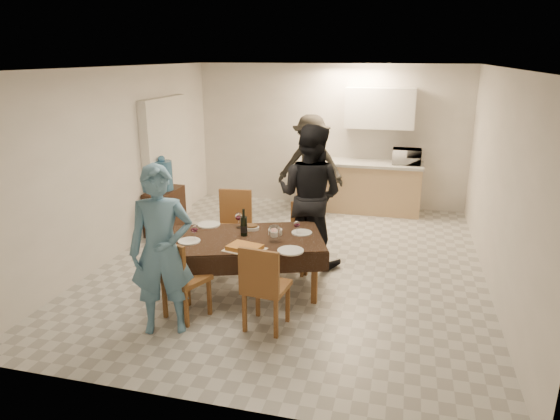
% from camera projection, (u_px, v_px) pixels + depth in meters
% --- Properties ---
extents(floor, '(5.00, 6.00, 0.02)m').
position_uv_depth(floor, '(293.00, 263.00, 6.87)').
color(floor, '#BABAB5').
rests_on(floor, ground).
extents(ceiling, '(5.00, 6.00, 0.02)m').
position_uv_depth(ceiling, '(295.00, 67.00, 6.10)').
color(ceiling, white).
rests_on(ceiling, wall_back).
extents(wall_back, '(5.00, 0.02, 2.60)m').
position_uv_depth(wall_back, '(330.00, 136.00, 9.26)').
color(wall_back, beige).
rests_on(wall_back, floor).
extents(wall_front, '(5.00, 0.02, 2.60)m').
position_uv_depth(wall_front, '(205.00, 258.00, 3.71)').
color(wall_front, beige).
rests_on(wall_front, floor).
extents(wall_left, '(0.02, 6.00, 2.60)m').
position_uv_depth(wall_left, '(122.00, 161.00, 7.08)').
color(wall_left, beige).
rests_on(wall_left, floor).
extents(wall_right, '(0.02, 6.00, 2.60)m').
position_uv_depth(wall_right, '(500.00, 183.00, 5.90)').
color(wall_right, beige).
rests_on(wall_right, floor).
extents(stub_partition, '(0.15, 1.40, 2.10)m').
position_uv_depth(stub_partition, '(167.00, 162.00, 8.24)').
color(stub_partition, silver).
rests_on(stub_partition, floor).
extents(kitchen_base_cabinet, '(2.20, 0.60, 0.86)m').
position_uv_depth(kitchen_base_cabinet, '(358.00, 188.00, 9.08)').
color(kitchen_base_cabinet, tan).
rests_on(kitchen_base_cabinet, floor).
extents(kitchen_worktop, '(2.24, 0.64, 0.05)m').
position_uv_depth(kitchen_worktop, '(359.00, 163.00, 8.95)').
color(kitchen_worktop, '#B0B0AA').
rests_on(kitchen_worktop, kitchen_base_cabinet).
extents(upper_cabinet, '(1.20, 0.34, 0.70)m').
position_uv_depth(upper_cabinet, '(380.00, 108.00, 8.72)').
color(upper_cabinet, white).
rests_on(upper_cabinet, wall_back).
extents(dining_table, '(2.01, 1.56, 0.69)m').
position_uv_depth(dining_table, '(247.00, 240.00, 5.89)').
color(dining_table, black).
rests_on(dining_table, floor).
extents(chair_near_left, '(0.55, 0.56, 0.50)m').
position_uv_depth(chair_near_left, '(182.00, 272.00, 5.25)').
color(chair_near_left, brown).
rests_on(chair_near_left, floor).
extents(chair_near_right, '(0.47, 0.47, 0.51)m').
position_uv_depth(chair_near_right, '(264.00, 280.00, 5.03)').
color(chair_near_right, brown).
rests_on(chair_near_right, floor).
extents(chair_far_left, '(0.49, 0.49, 0.54)m').
position_uv_depth(chair_far_left, '(230.00, 223.00, 6.61)').
color(chair_far_left, brown).
rests_on(chair_far_left, floor).
extents(chair_far_right, '(0.50, 0.51, 0.47)m').
position_uv_depth(chair_far_right, '(296.00, 234.00, 6.43)').
color(chair_far_right, brown).
rests_on(chair_far_right, floor).
extents(console, '(0.38, 0.76, 0.70)m').
position_uv_depth(console, '(165.00, 211.00, 8.00)').
color(console, black).
rests_on(console, floor).
extents(water_jug, '(0.31, 0.31, 0.46)m').
position_uv_depth(water_jug, '(163.00, 176.00, 7.82)').
color(water_jug, teal).
rests_on(water_jug, console).
extents(wine_bottle, '(0.08, 0.08, 0.33)m').
position_uv_depth(wine_bottle, '(244.00, 222.00, 5.89)').
color(wine_bottle, black).
rests_on(wine_bottle, dining_table).
extents(water_pitcher, '(0.12, 0.12, 0.19)m').
position_uv_depth(water_pitcher, '(274.00, 234.00, 5.72)').
color(water_pitcher, white).
rests_on(water_pitcher, dining_table).
extents(savoury_tart, '(0.48, 0.40, 0.05)m').
position_uv_depth(savoury_tart, '(245.00, 248.00, 5.49)').
color(savoury_tart, '#B78035').
rests_on(savoury_tart, dining_table).
extents(salad_bowl, '(0.17, 0.17, 0.06)m').
position_uv_depth(salad_bowl, '(275.00, 232.00, 5.96)').
color(salad_bowl, silver).
rests_on(salad_bowl, dining_table).
extents(mushroom_dish, '(0.21, 0.21, 0.04)m').
position_uv_depth(mushroom_dish, '(250.00, 228.00, 6.14)').
color(mushroom_dish, silver).
rests_on(mushroom_dish, dining_table).
extents(wine_glass_a, '(0.09, 0.09, 0.20)m').
position_uv_depth(wine_glass_a, '(195.00, 233.00, 5.75)').
color(wine_glass_a, white).
rests_on(wine_glass_a, dining_table).
extents(wine_glass_b, '(0.08, 0.08, 0.17)m').
position_uv_depth(wine_glass_b, '(297.00, 228.00, 5.95)').
color(wine_glass_b, white).
rests_on(wine_glass_b, dining_table).
extents(wine_glass_c, '(0.09, 0.09, 0.20)m').
position_uv_depth(wine_glass_c, '(239.00, 220.00, 6.17)').
color(wine_glass_c, white).
rests_on(wine_glass_c, dining_table).
extents(plate_near_left, '(0.26, 0.26, 0.01)m').
position_uv_depth(plate_near_left, '(189.00, 241.00, 5.74)').
color(plate_near_left, silver).
rests_on(plate_near_left, dining_table).
extents(plate_near_right, '(0.29, 0.29, 0.02)m').
position_uv_depth(plate_near_right, '(291.00, 251.00, 5.46)').
color(plate_near_right, silver).
rests_on(plate_near_right, dining_table).
extents(plate_far_left, '(0.29, 0.29, 0.02)m').
position_uv_depth(plate_far_left, '(209.00, 225.00, 6.29)').
color(plate_far_left, silver).
rests_on(plate_far_left, dining_table).
extents(plate_far_right, '(0.25, 0.25, 0.01)m').
position_uv_depth(plate_far_right, '(302.00, 233.00, 6.01)').
color(plate_far_right, silver).
rests_on(plate_far_right, dining_table).
extents(microwave, '(0.49, 0.33, 0.27)m').
position_uv_depth(microwave, '(407.00, 157.00, 8.71)').
color(microwave, white).
rests_on(microwave, kitchen_worktop).
extents(person_near, '(0.75, 0.63, 1.75)m').
position_uv_depth(person_near, '(162.00, 251.00, 4.98)').
color(person_near, '#5483A5').
rests_on(person_near, floor).
extents(person_far, '(1.07, 0.92, 1.91)m').
position_uv_depth(person_far, '(310.00, 196.00, 6.64)').
color(person_far, black).
rests_on(person_far, floor).
extents(person_kitchen, '(1.15, 0.66, 1.77)m').
position_uv_depth(person_kitchen, '(311.00, 166.00, 8.72)').
color(person_kitchen, black).
rests_on(person_kitchen, floor).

